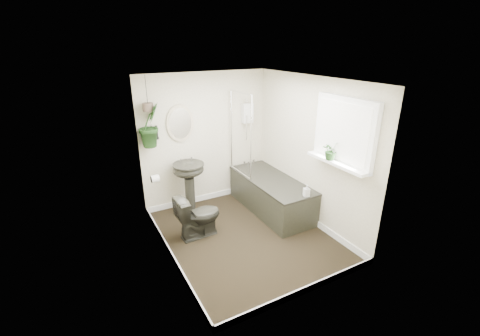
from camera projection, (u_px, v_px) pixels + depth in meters
name	position (u px, v px, depth m)	size (l,w,h in m)	color
floor	(245.00, 236.00, 4.88)	(2.30, 2.80, 0.02)	black
ceiling	(246.00, 79.00, 4.03)	(2.30, 2.80, 0.02)	white
wall_back	(206.00, 140.00, 5.61)	(2.30, 0.02, 2.30)	beige
wall_front	(312.00, 208.00, 3.30)	(2.30, 0.02, 2.30)	beige
wall_left	(163.00, 181.00, 3.94)	(0.02, 2.80, 2.30)	beige
wall_right	(310.00, 152.00, 4.97)	(0.02, 2.80, 2.30)	beige
skirting	(245.00, 233.00, 4.86)	(2.30, 2.80, 0.10)	white
bathtub	(271.00, 194.00, 5.53)	(0.72, 1.72, 0.58)	black
bath_screen	(241.00, 135.00, 5.42)	(0.04, 0.72, 1.40)	silver
shower_box	(247.00, 113.00, 5.76)	(0.20, 0.10, 0.35)	white
oval_mirror	(180.00, 123.00, 5.24)	(0.46, 0.03, 0.62)	beige
wall_sconce	(157.00, 132.00, 5.10)	(0.04, 0.04, 0.22)	black
toilet_roll_holder	(155.00, 179.00, 4.63)	(0.11, 0.11, 0.11)	white
window_recess	(344.00, 132.00, 4.18)	(0.08, 1.00, 0.90)	white
window_sill	(337.00, 163.00, 4.31)	(0.18, 1.00, 0.04)	white
window_blinds	(342.00, 132.00, 4.16)	(0.01, 0.86, 0.76)	white
toilet	(198.00, 216.00, 4.76)	(0.38, 0.66, 0.67)	black
pedestal_sink	(190.00, 188.00, 5.41)	(0.52, 0.44, 0.89)	black
sill_plant	(331.00, 150.00, 4.32)	(0.23, 0.20, 0.26)	black
hanging_plant	(150.00, 125.00, 4.90)	(0.37, 0.30, 0.67)	black
soap_bottle	(307.00, 190.00, 4.79)	(0.08, 0.09, 0.18)	black
hanging_pot	(148.00, 107.00, 4.79)	(0.16, 0.16, 0.12)	brown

